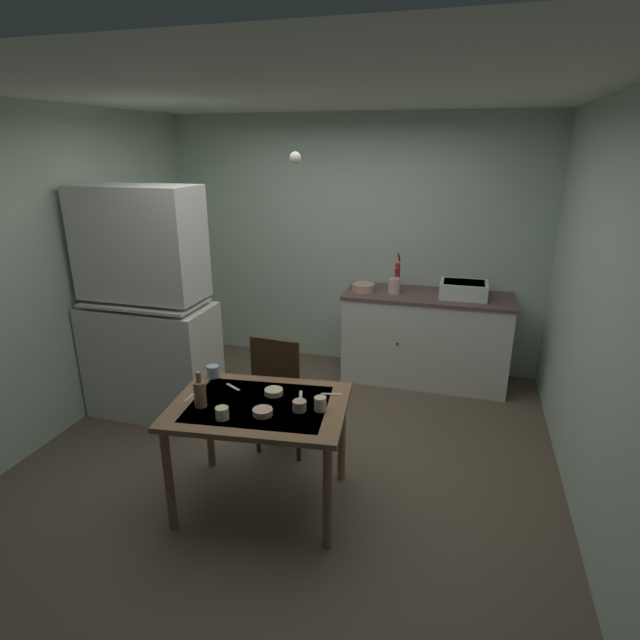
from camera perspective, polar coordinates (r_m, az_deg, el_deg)
The scene contains 25 objects.
ground_plane at distance 4.22m, azimuth -2.57°, elevation -13.96°, with size 4.95×4.95×0.00m, color brown.
wall_back at distance 5.49m, azimuth 3.62°, elevation 8.53°, with size 4.05×0.10×2.61m, color #AFC6B2.
wall_left at distance 4.72m, azimuth -26.95°, elevation 4.79°, with size 0.10×3.84×2.61m, color #B2C7B0.
wall_right at distance 3.61m, azimuth 29.31°, elevation 0.53°, with size 0.10×3.84×2.61m, color #AEC3B3.
ceiling_slab at distance 3.56m, azimuth -3.26°, elevation 24.79°, with size 4.05×3.84×0.10m, color silver.
hutch_cabinet at distance 4.60m, azimuth -18.71°, elevation 0.76°, with size 1.10×0.56×2.00m.
counter_cabinet at distance 5.25m, azimuth 11.68°, elevation -1.96°, with size 1.63×0.64×0.91m.
sink_basin at distance 5.08m, azimuth 15.76°, elevation 3.32°, with size 0.44×0.34×0.15m.
hand_pump at distance 5.13m, azimuth 8.64°, elevation 5.05°, with size 0.05×0.27×0.39m.
mixing_bowl_counter at distance 5.12m, azimuth 4.89°, elevation 3.65°, with size 0.22×0.22×0.08m, color tan.
stoneware_crock at distance 5.08m, azimuth 8.32°, elevation 3.82°, with size 0.12×0.12×0.15m, color beige.
dining_table at distance 3.35m, azimuth -6.76°, elevation -10.71°, with size 1.19×0.91×0.74m.
chair_far_side at distance 3.94m, azimuth -4.28°, elevation -8.04°, with size 0.43×0.43×0.98m.
serving_bowl_wide at distance 3.39m, azimuth -5.19°, elevation -8.00°, with size 0.12×0.12×0.04m, color beige.
soup_bowl_small at distance 3.16m, azimuth -6.43°, elevation -10.18°, with size 0.12×0.12×0.04m, color tan.
mug_dark at distance 3.18m, azimuth 0.03°, elevation -9.35°, with size 0.08×0.08×0.09m, color beige.
teacup_mint at distance 3.18m, azimuth -2.31°, elevation -9.56°, with size 0.09×0.09×0.07m, color tan.
mug_tall at distance 3.15m, azimuth -10.89°, elevation -10.19°, with size 0.08×0.08×0.07m, color beige.
teacup_cream at distance 3.69m, azimuth -11.87°, elevation -5.65°, with size 0.09×0.09×0.08m, color #9EB2C6.
glass_bottle at distance 3.29m, azimuth -13.28°, elevation -7.94°, with size 0.08×0.08×0.24m.
table_knife at distance 3.48m, azimuth -14.03°, elevation -8.09°, with size 0.21×0.02×0.01m, color silver.
teaspoon_near_bowl at distance 3.52m, azimuth -9.69°, elevation -7.41°, with size 0.14×0.02×0.01m, color beige.
teaspoon_by_cup at distance 3.39m, azimuth 1.28°, elevation -8.28°, with size 0.13×0.02×0.01m, color beige.
serving_spoon at distance 3.37m, azimuth -2.17°, elevation -8.41°, with size 0.13×0.02×0.01m, color beige.
pendant_bulb at distance 3.75m, azimuth -2.78°, elevation 17.71°, with size 0.08×0.08×0.08m, color #F9EFCC.
Camera 1 is at (1.15, -3.35, 2.29)m, focal length 28.62 mm.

